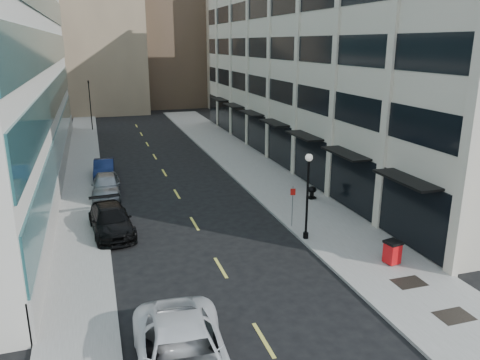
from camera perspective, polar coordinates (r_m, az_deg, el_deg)
sidewalk_right at (r=35.81m, az=4.19°, el=-0.48°), size 5.00×80.00×0.15m
sidewalk_left at (r=33.49m, az=-18.73°, el=-2.55°), size 3.00×80.00×0.15m
building_right at (r=44.72m, az=12.68°, el=14.16°), size 15.30×46.50×18.25m
skyline_tan_near at (r=79.90m, az=-17.45°, el=18.25°), size 14.00×18.00×28.00m
skyline_brown at (r=85.11m, az=-9.04°, el=20.64°), size 12.00×16.00×34.00m
skyline_tan_far at (r=90.24m, az=-23.94°, el=15.42°), size 12.00×14.00×22.00m
skyline_stone at (r=81.21m, az=-0.86°, el=16.09°), size 10.00×14.00×20.00m
grate_mid at (r=20.87m, az=24.64°, el=-14.82°), size 1.40×1.00×0.01m
grate_far at (r=22.69m, az=19.92°, el=-11.65°), size 1.40×1.00×0.01m
road_centerline at (r=31.10m, az=-6.73°, el=-3.34°), size 0.15×68.20×0.01m
traffic_signal at (r=60.00m, az=-17.99°, el=11.11°), size 0.66×0.66×6.98m
car_white_van at (r=15.87m, az=-6.95°, el=-20.77°), size 3.38×6.64×1.80m
car_black_pickup at (r=27.57m, az=-15.45°, el=-4.77°), size 2.67×5.51×1.55m
car_silver_sedan at (r=34.20m, az=-15.99°, el=-0.61°), size 2.16×4.89×1.63m
car_blue_sedan at (r=39.00m, az=-16.24°, el=1.30°), size 1.78×4.48×1.45m
trash_bin at (r=23.96m, az=18.07°, el=-8.28°), size 0.83×0.87×1.16m
lamppost at (r=25.10m, az=8.25°, el=-1.03°), size 0.40×0.40×4.86m
sign_post at (r=27.13m, az=6.43°, el=-2.48°), size 0.28×0.11×2.44m
urn_planter at (r=32.39m, az=8.76°, el=-1.36°), size 0.62×0.62×0.86m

